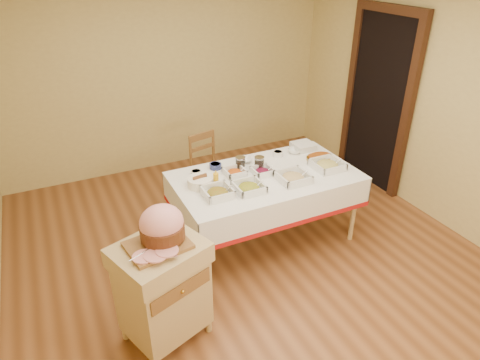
% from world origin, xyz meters
% --- Properties ---
extents(room_shell, '(5.00, 5.00, 5.00)m').
position_xyz_m(room_shell, '(0.00, 0.00, 1.30)').
color(room_shell, brown).
rests_on(room_shell, ground).
extents(doorway, '(0.09, 1.10, 2.20)m').
position_xyz_m(doorway, '(2.20, 0.90, 1.11)').
color(doorway, black).
rests_on(doorway, ground).
extents(dining_table, '(1.82, 1.02, 0.76)m').
position_xyz_m(dining_table, '(0.30, 0.30, 0.60)').
color(dining_table, tan).
rests_on(dining_table, ground).
extents(butcher_cart, '(0.76, 0.69, 0.88)m').
position_xyz_m(butcher_cart, '(-1.02, -0.52, 0.50)').
color(butcher_cart, tan).
rests_on(butcher_cart, ground).
extents(dining_chair, '(0.46, 0.44, 0.85)m').
position_xyz_m(dining_chair, '(0.08, 1.28, 0.44)').
color(dining_chair, brown).
rests_on(dining_chair, ground).
extents(ham_on_board, '(0.45, 0.43, 0.30)m').
position_xyz_m(ham_on_board, '(-0.98, -0.48, 1.00)').
color(ham_on_board, brown).
rests_on(ham_on_board, butcher_cart).
extents(serving_dish_a, '(0.27, 0.26, 0.11)m').
position_xyz_m(serving_dish_a, '(-0.29, 0.14, 0.80)').
color(serving_dish_a, silver).
rests_on(serving_dish_a, dining_table).
extents(serving_dish_b, '(0.26, 0.26, 0.11)m').
position_xyz_m(serving_dish_b, '(0.01, 0.10, 0.79)').
color(serving_dish_b, silver).
rests_on(serving_dish_b, dining_table).
extents(serving_dish_c, '(0.29, 0.29, 0.12)m').
position_xyz_m(serving_dish_c, '(0.48, 0.08, 0.80)').
color(serving_dish_c, silver).
rests_on(serving_dish_c, dining_table).
extents(serving_dish_d, '(0.29, 0.29, 0.11)m').
position_xyz_m(serving_dish_d, '(0.94, 0.17, 0.80)').
color(serving_dish_d, silver).
rests_on(serving_dish_d, dining_table).
extents(serving_dish_e, '(0.21, 0.20, 0.10)m').
position_xyz_m(serving_dish_e, '(0.03, 0.44, 0.79)').
color(serving_dish_e, silver).
rests_on(serving_dish_e, dining_table).
extents(serving_dish_f, '(0.21, 0.20, 0.09)m').
position_xyz_m(serving_dish_f, '(0.28, 0.34, 0.79)').
color(serving_dish_f, silver).
rests_on(serving_dish_f, dining_table).
extents(small_bowl_left, '(0.11, 0.11, 0.05)m').
position_xyz_m(small_bowl_left, '(-0.32, 0.60, 0.79)').
color(small_bowl_left, silver).
rests_on(small_bowl_left, dining_table).
extents(small_bowl_mid, '(0.12, 0.12, 0.05)m').
position_xyz_m(small_bowl_mid, '(-0.09, 0.66, 0.79)').
color(small_bowl_mid, navy).
rests_on(small_bowl_mid, dining_table).
extents(small_bowl_right, '(0.11, 0.11, 0.05)m').
position_xyz_m(small_bowl_right, '(0.63, 0.63, 0.79)').
color(small_bowl_right, silver).
rests_on(small_bowl_right, dining_table).
extents(bowl_white_imported, '(0.20, 0.20, 0.04)m').
position_xyz_m(bowl_white_imported, '(0.24, 0.67, 0.78)').
color(bowl_white_imported, silver).
rests_on(bowl_white_imported, dining_table).
extents(bowl_small_imported, '(0.16, 0.16, 0.05)m').
position_xyz_m(bowl_small_imported, '(0.84, 0.63, 0.78)').
color(bowl_small_imported, silver).
rests_on(bowl_small_imported, dining_table).
extents(preserve_jar_left, '(0.10, 0.10, 0.13)m').
position_xyz_m(preserve_jar_left, '(0.13, 0.54, 0.82)').
color(preserve_jar_left, silver).
rests_on(preserve_jar_left, dining_table).
extents(preserve_jar_right, '(0.10, 0.10, 0.13)m').
position_xyz_m(preserve_jar_right, '(0.31, 0.46, 0.82)').
color(preserve_jar_right, silver).
rests_on(preserve_jar_right, dining_table).
extents(mustard_bottle, '(0.05, 0.05, 0.16)m').
position_xyz_m(mustard_bottle, '(-0.23, 0.32, 0.83)').
color(mustard_bottle, gold).
rests_on(mustard_bottle, dining_table).
extents(bread_basket, '(0.24, 0.24, 0.11)m').
position_xyz_m(bread_basket, '(-0.36, 0.37, 0.81)').
color(bread_basket, white).
rests_on(bread_basket, dining_table).
extents(plate_stack, '(0.23, 0.23, 0.07)m').
position_xyz_m(plate_stack, '(0.98, 0.67, 0.79)').
color(plate_stack, silver).
rests_on(plate_stack, dining_table).
extents(brass_platter, '(0.30, 0.22, 0.04)m').
position_xyz_m(brass_platter, '(1.00, 0.38, 0.78)').
color(brass_platter, gold).
rests_on(brass_platter, dining_table).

